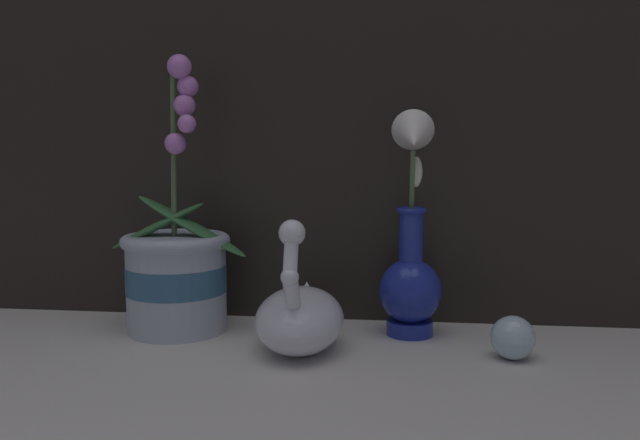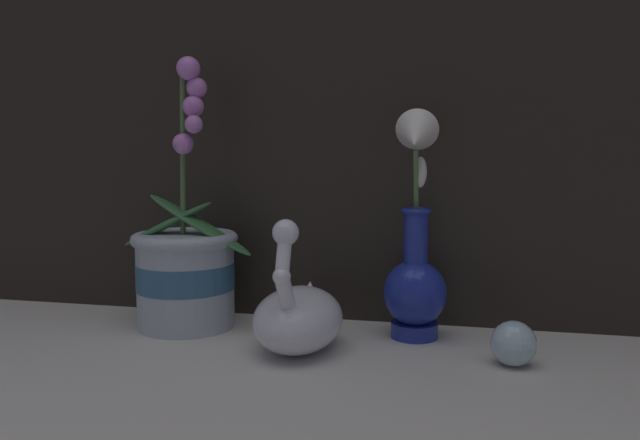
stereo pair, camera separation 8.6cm
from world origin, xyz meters
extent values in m
plane|color=beige|center=(0.00, 0.00, 0.00)|extent=(2.80, 2.80, 0.00)
cylinder|color=#B2BCCC|center=(-0.22, 0.20, 0.07)|extent=(0.15, 0.15, 0.15)
cylinder|color=#386689|center=(-0.22, 0.20, 0.08)|extent=(0.15, 0.15, 0.04)
torus|color=#B2BCCC|center=(-0.22, 0.20, 0.14)|extent=(0.16, 0.16, 0.02)
cylinder|color=#4C6B3D|center=(-0.22, 0.20, 0.27)|extent=(0.01, 0.02, 0.25)
ellipsoid|color=#38703D|center=(-0.19, 0.19, 0.16)|extent=(0.18, 0.05, 0.10)
ellipsoid|color=#38703D|center=(-0.25, 0.19, 0.16)|extent=(0.15, 0.06, 0.08)
sphere|color=#C67AD1|center=(-0.21, 0.20, 0.40)|extent=(0.04, 0.04, 0.04)
sphere|color=#C67AD1|center=(-0.20, 0.21, 0.37)|extent=(0.03, 0.03, 0.03)
sphere|color=#C67AD1|center=(-0.20, 0.20, 0.34)|extent=(0.03, 0.03, 0.03)
sphere|color=#C67AD1|center=(-0.19, 0.17, 0.31)|extent=(0.03, 0.03, 0.03)
sphere|color=#C67AD1|center=(-0.21, 0.18, 0.28)|extent=(0.03, 0.03, 0.03)
ellipsoid|color=white|center=(-0.02, 0.12, 0.04)|extent=(0.12, 0.17, 0.09)
cone|color=white|center=(-0.02, 0.18, 0.06)|extent=(0.06, 0.07, 0.07)
cylinder|color=white|center=(-0.02, 0.05, 0.09)|extent=(0.02, 0.05, 0.06)
sphere|color=white|center=(-0.02, 0.04, 0.12)|extent=(0.02, 0.02, 0.02)
cylinder|color=white|center=(-0.02, 0.05, 0.15)|extent=(0.02, 0.04, 0.06)
sphere|color=white|center=(-0.02, 0.06, 0.17)|extent=(0.03, 0.03, 0.03)
cylinder|color=navy|center=(0.13, 0.21, 0.01)|extent=(0.07, 0.07, 0.02)
ellipsoid|color=navy|center=(0.13, 0.21, 0.07)|extent=(0.09, 0.09, 0.10)
cylinder|color=navy|center=(0.13, 0.21, 0.15)|extent=(0.04, 0.04, 0.08)
torus|color=navy|center=(0.13, 0.21, 0.19)|extent=(0.04, 0.04, 0.01)
cylinder|color=#567A47|center=(0.13, 0.20, 0.23)|extent=(0.01, 0.03, 0.09)
cone|color=white|center=(0.13, 0.18, 0.29)|extent=(0.06, 0.08, 0.08)
ellipsoid|color=white|center=(0.14, 0.21, 0.24)|extent=(0.02, 0.02, 0.04)
sphere|color=silver|center=(0.26, 0.12, 0.03)|extent=(0.06, 0.06, 0.06)
camera|label=1|loc=(0.11, -0.70, 0.27)|focal=35.00mm
camera|label=2|loc=(0.19, -0.69, 0.27)|focal=35.00mm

